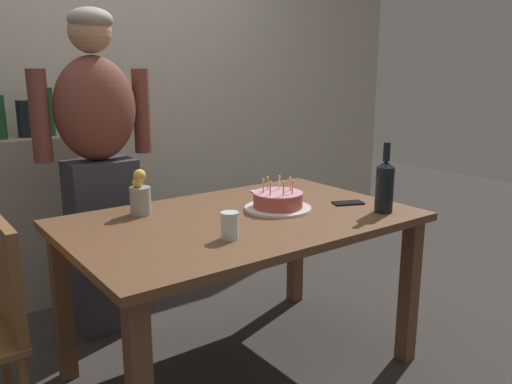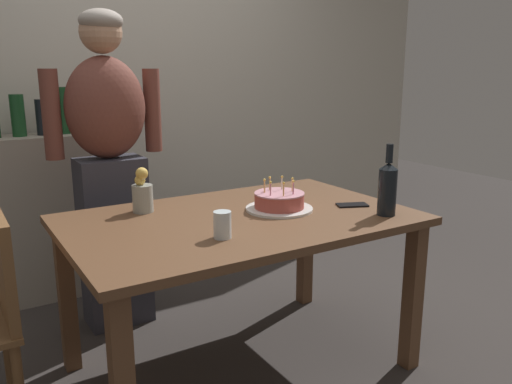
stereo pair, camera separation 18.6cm
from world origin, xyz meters
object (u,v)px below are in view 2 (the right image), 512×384
(wine_bottle, at_px, (387,187))
(cell_phone, at_px, (352,205))
(birthday_cake, at_px, (279,202))
(person_man_bearded, at_px, (110,167))
(napkin_stack, at_px, (274,192))
(water_glass_near, at_px, (222,225))
(flower_vase, at_px, (142,193))

(wine_bottle, bearing_deg, cell_phone, 95.87)
(birthday_cake, bearing_deg, wine_bottle, -41.67)
(birthday_cake, relative_size, wine_bottle, 0.97)
(birthday_cake, distance_m, person_man_bearded, 0.95)
(cell_phone, xyz_separation_m, napkin_stack, (-0.16, 0.43, 0.00))
(birthday_cake, xyz_separation_m, water_glass_near, (-0.41, -0.22, 0.01))
(napkin_stack, bearing_deg, person_man_bearded, 147.29)
(birthday_cake, xyz_separation_m, flower_vase, (-0.54, 0.30, 0.05))
(birthday_cake, relative_size, flower_vase, 1.51)
(person_man_bearded, bearing_deg, napkin_stack, 147.29)
(birthday_cake, bearing_deg, water_glass_near, -151.98)
(cell_phone, bearing_deg, birthday_cake, -176.47)
(cell_phone, bearing_deg, napkin_stack, 134.27)
(person_man_bearded, bearing_deg, flower_vase, 90.96)
(birthday_cake, height_order, wine_bottle, wine_bottle)
(water_glass_near, height_order, cell_phone, water_glass_near)
(cell_phone, distance_m, flower_vase, 0.98)
(flower_vase, bearing_deg, birthday_cake, -28.89)
(wine_bottle, xyz_separation_m, flower_vase, (-0.90, 0.62, -0.04))
(water_glass_near, bearing_deg, cell_phone, 7.53)
(wine_bottle, xyz_separation_m, cell_phone, (-0.02, 0.20, -0.12))
(birthday_cake, xyz_separation_m, wine_bottle, (0.36, -0.32, 0.09))
(water_glass_near, bearing_deg, person_man_bearded, 97.97)
(cell_phone, xyz_separation_m, person_man_bearded, (-0.89, 0.89, 0.13))
(water_glass_near, distance_m, cell_phone, 0.76)
(birthday_cake, distance_m, cell_phone, 0.36)
(cell_phone, bearing_deg, person_man_bearded, 158.09)
(flower_vase, distance_m, person_man_bearded, 0.47)
(birthday_cake, relative_size, napkin_stack, 2.11)
(napkin_stack, bearing_deg, wine_bottle, -73.51)
(person_man_bearded, bearing_deg, water_glass_near, 97.97)
(water_glass_near, relative_size, flower_vase, 0.51)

